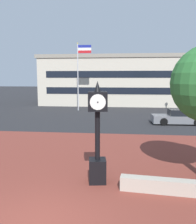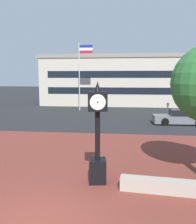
% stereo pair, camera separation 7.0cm
% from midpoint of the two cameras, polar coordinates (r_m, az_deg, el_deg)
% --- Properties ---
extents(plaza_brick_paving, '(44.00, 15.33, 0.01)m').
position_cam_midpoint_polar(plaza_brick_paving, '(10.77, -6.75, -13.87)').
color(plaza_brick_paving, brown).
rests_on(plaza_brick_paving, ground).
extents(planter_wall, '(3.22, 0.72, 0.50)m').
position_cam_midpoint_polar(planter_wall, '(9.32, 15.58, -16.07)').
color(planter_wall, '#ADA393').
rests_on(planter_wall, ground).
extents(street_clock, '(0.79, 0.83, 3.86)m').
position_cam_midpoint_polar(street_clock, '(9.37, 0.10, -5.45)').
color(street_clock, black).
rests_on(street_clock, ground).
extents(car_street_near, '(4.50, 2.00, 1.28)m').
position_cam_midpoint_polar(car_street_near, '(22.56, 18.37, -1.20)').
color(car_street_near, slate).
rests_on(car_street_near, ground).
extents(flagpole_primary, '(1.70, 0.14, 8.04)m').
position_cam_midpoint_polar(flagpole_primary, '(30.21, -3.88, 9.46)').
color(flagpole_primary, silver).
rests_on(flagpole_primary, ground).
extents(civic_building, '(26.42, 12.53, 7.09)m').
position_cam_midpoint_polar(civic_building, '(39.65, 7.92, 7.23)').
color(civic_building, beige).
rests_on(civic_building, ground).
extents(street_lamp_post, '(0.36, 0.36, 6.71)m').
position_cam_midpoint_polar(street_lamp_post, '(28.23, 20.59, 7.65)').
color(street_lamp_post, '#4C4C51').
rests_on(street_lamp_post, ground).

